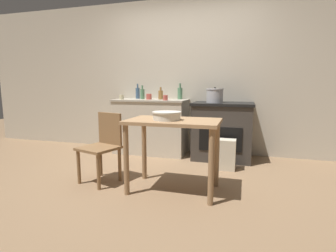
% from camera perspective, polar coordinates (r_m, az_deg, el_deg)
% --- Properties ---
extents(ground_plane, '(14.00, 14.00, 0.00)m').
position_cam_1_polar(ground_plane, '(3.20, -2.79, -11.91)').
color(ground_plane, '#896B4C').
extents(wall_back, '(8.00, 0.07, 2.55)m').
position_cam_1_polar(wall_back, '(4.52, 3.80, 10.59)').
color(wall_back, beige).
rests_on(wall_back, ground_plane).
extents(counter_cabinet, '(1.21, 0.58, 0.90)m').
position_cam_1_polar(counter_cabinet, '(4.42, -3.74, -0.04)').
color(counter_cabinet, beige).
rests_on(counter_cabinet, ground_plane).
extents(stove, '(0.91, 0.66, 0.88)m').
position_cam_1_polar(stove, '(4.13, 11.74, -1.02)').
color(stove, '#38332D').
rests_on(stove, ground_plane).
extents(work_table, '(0.97, 0.60, 0.78)m').
position_cam_1_polar(work_table, '(2.77, 1.19, -1.47)').
color(work_table, '#A87F56').
rests_on(work_table, ground_plane).
extents(chair, '(0.50, 0.50, 0.81)m').
position_cam_1_polar(chair, '(3.19, -13.96, -3.98)').
color(chair, olive).
rests_on(chair, ground_plane).
extents(flour_sack, '(0.27, 0.19, 0.42)m').
position_cam_1_polar(flour_sack, '(3.65, 12.39, -6.07)').
color(flour_sack, beige).
rests_on(flour_sack, ground_plane).
extents(stock_pot, '(0.26, 0.26, 0.24)m').
position_cam_1_polar(stock_pot, '(4.03, 10.14, 6.55)').
color(stock_pot, '#A8A8AD').
rests_on(stock_pot, stove).
extents(mixing_bowl_large, '(0.31, 0.31, 0.09)m').
position_cam_1_polar(mixing_bowl_large, '(2.72, -0.29, 2.34)').
color(mixing_bowl_large, silver).
rests_on(mixing_bowl_large, work_table).
extents(bottle_far_left, '(0.08, 0.08, 0.20)m').
position_cam_1_polar(bottle_far_left, '(4.35, -1.62, 6.84)').
color(bottle_far_left, olive).
rests_on(bottle_far_left, counter_cabinet).
extents(bottle_left, '(0.07, 0.07, 0.23)m').
position_cam_1_polar(bottle_left, '(4.45, -5.59, 6.99)').
color(bottle_left, '#517F5B').
rests_on(bottle_left, counter_cabinet).
extents(bottle_mid_left, '(0.08, 0.08, 0.26)m').
position_cam_1_polar(bottle_mid_left, '(4.41, 2.63, 7.16)').
color(bottle_mid_left, '#517F5B').
rests_on(bottle_mid_left, counter_cabinet).
extents(bottle_center_left, '(0.07, 0.07, 0.26)m').
position_cam_1_polar(bottle_center_left, '(4.63, -6.61, 7.16)').
color(bottle_center_left, '#3D5675').
rests_on(bottle_center_left, counter_cabinet).
extents(cup_center, '(0.07, 0.07, 0.08)m').
position_cam_1_polar(cup_center, '(4.08, -0.56, 6.18)').
color(cup_center, '#B74C42').
rests_on(cup_center, counter_cabinet).
extents(cup_center_right, '(0.09, 0.09, 0.09)m').
position_cam_1_polar(cup_center_right, '(4.33, -4.17, 6.39)').
color(cup_center_right, '#B74C42').
rests_on(cup_center_right, counter_cabinet).
extents(cup_mid_right, '(0.08, 0.08, 0.08)m').
position_cam_1_polar(cup_mid_right, '(4.41, -10.09, 6.22)').
color(cup_mid_right, beige).
rests_on(cup_mid_right, counter_cabinet).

